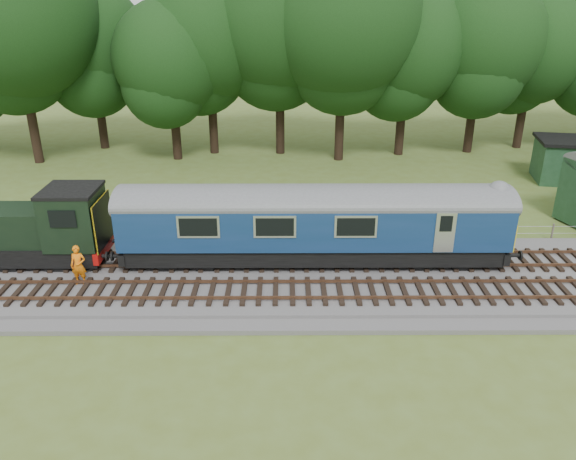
{
  "coord_description": "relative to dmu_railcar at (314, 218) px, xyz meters",
  "views": [
    {
      "loc": [
        -0.27,
        -22.93,
        12.46
      ],
      "look_at": [
        -0.16,
        1.4,
        2.0
      ],
      "focal_mm": 35.0,
      "sensor_mm": 36.0,
      "label": 1
    }
  ],
  "objects": [
    {
      "name": "track_south",
      "position": [
        -1.05,
        -3.0,
        -2.19
      ],
      "size": [
        67.2,
        2.4,
        0.21
      ],
      "color": "black",
      "rests_on": "ballast"
    },
    {
      "name": "shunter_loco",
      "position": [
        -13.93,
        0.0,
        -0.63
      ],
      "size": [
        8.91,
        2.6,
        3.38
      ],
      "color": "black",
      "rests_on": "ground"
    },
    {
      "name": "shed",
      "position": [
        18.04,
        13.52,
        -1.09
      ],
      "size": [
        4.25,
        4.25,
        2.99
      ],
      "rotation": [
        0.0,
        0.0,
        -0.18
      ],
      "color": "#1B3D22",
      "rests_on": "ground"
    },
    {
      "name": "ground",
      "position": [
        -1.05,
        -1.4,
        -2.61
      ],
      "size": [
        120.0,
        120.0,
        0.0
      ],
      "primitive_type": "plane",
      "color": "#546525",
      "rests_on": "ground"
    },
    {
      "name": "worker",
      "position": [
        -10.48,
        -2.18,
        -1.34
      ],
      "size": [
        0.67,
        0.45,
        1.84
      ],
      "primitive_type": "imported",
      "rotation": [
        0.0,
        0.0,
        0.01
      ],
      "color": "orange",
      "rests_on": "ballast"
    },
    {
      "name": "ballast",
      "position": [
        -1.05,
        -1.4,
        -2.43
      ],
      "size": [
        70.0,
        7.0,
        0.35
      ],
      "primitive_type": "cube",
      "color": "#4C4C4F",
      "rests_on": "ground"
    },
    {
      "name": "tree_line",
      "position": [
        -1.05,
        20.6,
        -2.61
      ],
      "size": [
        70.0,
        8.0,
        18.0
      ],
      "primitive_type": null,
      "color": "black",
      "rests_on": "ground"
    },
    {
      "name": "track_north",
      "position": [
        -1.05,
        -0.0,
        -2.19
      ],
      "size": [
        67.2,
        2.4,
        0.21
      ],
      "color": "black",
      "rests_on": "ballast"
    },
    {
      "name": "fence",
      "position": [
        -1.05,
        3.1,
        -2.61
      ],
      "size": [
        64.0,
        0.12,
        1.0
      ],
      "primitive_type": null,
      "color": "#6B6054",
      "rests_on": "ground"
    },
    {
      "name": "dmu_railcar",
      "position": [
        0.0,
        0.0,
        0.0
      ],
      "size": [
        18.05,
        2.86,
        3.88
      ],
      "color": "black",
      "rests_on": "ground"
    }
  ]
}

